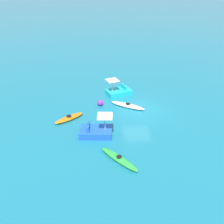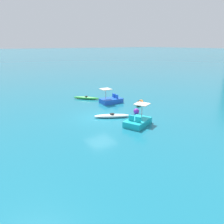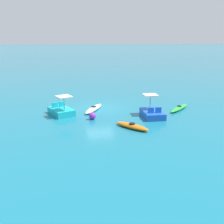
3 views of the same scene
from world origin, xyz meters
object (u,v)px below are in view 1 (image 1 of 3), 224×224
Objects in this scene: kayak_green at (119,159)px; buoy_purple at (100,103)px; kayak_orange at (69,118)px; pedal_boat_cyan at (119,91)px; kayak_white at (128,106)px; pedal_boat_blue at (96,131)px.

buoy_purple is (7.83, 1.20, 0.11)m from kayak_green.
kayak_green is 5.18× the size of buoy_purple.
pedal_boat_cyan reaches higher than kayak_orange.
kayak_white is at bearing -68.62° from kayak_orange.
pedal_boat_cyan is at bearing -43.00° from kayak_orange.
kayak_green is (-7.39, 1.31, -0.00)m from kayak_white.
pedal_boat_blue reaches higher than kayak_orange.
kayak_orange is 0.89× the size of kayak_green.
pedal_boat_blue reaches higher than kayak_white.
kayak_white is 5.17m from pedal_boat_blue.
pedal_boat_cyan reaches higher than buoy_purple.
pedal_boat_cyan is at bearing -38.43° from buoy_purple.
kayak_green is 10.19m from pedal_boat_cyan.
kayak_orange is at bearing 111.38° from kayak_white.
pedal_boat_cyan is (2.78, 0.66, 0.17)m from kayak_white.
buoy_purple reaches higher than kayak_green.
pedal_boat_blue is at bearing 162.99° from pedal_boat_cyan.
kayak_orange and kayak_green have the same top height.
buoy_purple is at bearing 141.57° from pedal_boat_cyan.
kayak_white is at bearing -10.08° from kayak_green.
kayak_white is 5.80× the size of buoy_purple.
pedal_boat_cyan is 1.11× the size of pedal_boat_blue.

